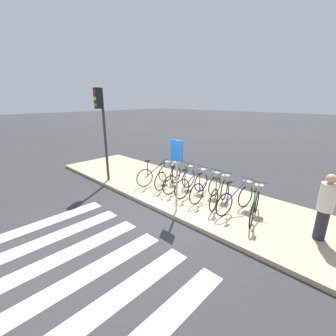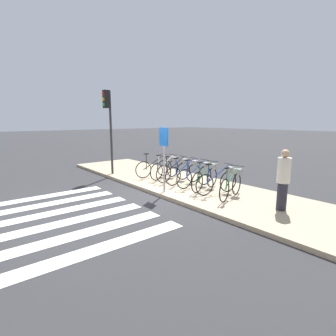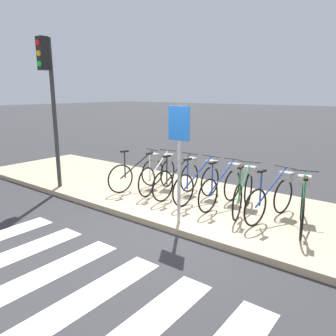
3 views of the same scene
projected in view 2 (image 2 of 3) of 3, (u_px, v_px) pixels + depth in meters
The scene contains 13 objects.
ground_plane at pixel (156, 196), 8.79m from camera, with size 120.00×120.00×0.00m, color #2D2D30.
sidewalk at pixel (190, 186), 9.78m from camera, with size 14.55×3.22×0.12m.
parked_bicycle_0 at pixel (156, 166), 11.11m from camera, with size 0.52×1.65×1.03m.
parked_bicycle_1 at pixel (166, 168), 10.83m from camera, with size 0.46×1.67×1.03m.
parked_bicycle_2 at pixel (176, 170), 10.35m from camera, with size 0.46×1.68×1.03m.
parked_bicycle_3 at pixel (185, 172), 9.92m from camera, with size 0.46×1.68×1.03m.
parked_bicycle_4 at pixel (197, 174), 9.49m from camera, with size 0.46×1.68×1.03m.
parked_bicycle_5 at pixel (206, 177), 9.08m from camera, with size 0.52×1.65×1.03m.
parked_bicycle_6 at pixel (219, 180), 8.59m from camera, with size 0.49×1.66×1.03m.
parked_bicycle_7 at pixel (232, 183), 8.12m from camera, with size 0.60×1.63×1.03m.
pedestrian at pixel (283, 179), 6.92m from camera, with size 0.34×0.34×1.64m.
traffic_light at pixel (108, 115), 11.32m from camera, with size 0.24×0.40×3.64m.
sign_post at pixel (164, 148), 8.62m from camera, with size 0.44×0.07×2.15m.
Camera 2 is at (6.83, -5.04, 2.51)m, focal length 28.00 mm.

